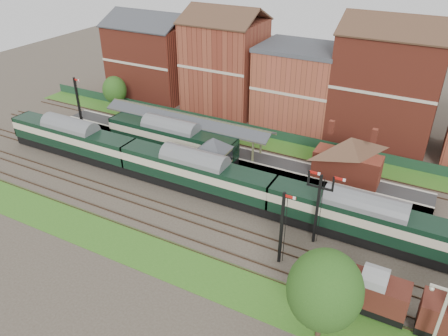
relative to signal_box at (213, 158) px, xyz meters
The scene contains 19 objects.
ground 5.45m from the signal_box, 47.29° to the right, with size 160.00×160.00×0.00m, color #473D33.
grass_back 13.47m from the signal_box, 76.76° to the left, with size 90.00×4.50×0.06m, color #2D6619.
grass_front 15.86m from the signal_box, 78.87° to the right, with size 90.00×5.00×0.06m, color #2D6619.
fence 15.25m from the signal_box, 78.50° to the left, with size 90.00×0.12×1.50m, color #193823.
platform 7.31m from the signal_box, 107.10° to the left, with size 55.00×3.40×1.00m, color #2D2D2D.
signal_box is the anchor object (origin of this frame).
brick_hut 8.25m from the signal_box, ahead, with size 3.20×2.64×2.94m.
station_building 16.37m from the signal_box, 23.43° to the left, with size 8.10×8.10×5.90m.
canopy 10.40m from the signal_box, 140.91° to the left, with size 26.00×3.89×4.08m.
semaphore_bracket 16.16m from the signal_box, 20.92° to the right, with size 3.60×0.25×8.18m.
semaphore_platform_end 27.41m from the signal_box, behind, with size 1.23×0.25×8.00m.
semaphore_siding 16.60m from the signal_box, 38.20° to the right, with size 1.23×0.25×8.00m.
yard_lamp 30.78m from the signal_box, 28.65° to the right, with size 2.60×0.22×7.00m.
town_backdrop 22.26m from the signal_box, 82.60° to the left, with size 69.00×10.00×16.00m.
dmu_train 3.37m from the signal_box, 102.36° to the right, with size 59.59×3.13×4.58m.
platform_railcar 9.11m from the signal_box, 159.06° to the left, with size 19.50×3.07×4.49m.
goods_van_a 25.21m from the signal_box, 29.11° to the right, with size 5.79×2.51×3.51m.
tree_far 25.56m from the signal_box, 41.76° to the right, with size 5.73×5.73×8.36m.
tree_back 29.36m from the signal_box, 154.36° to the left, with size 4.07×4.07×5.95m.
Camera 1 is at (20.49, -38.08, 29.12)m, focal length 35.00 mm.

